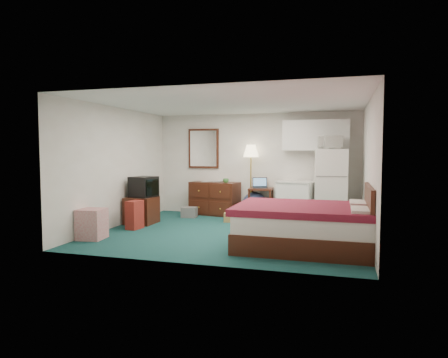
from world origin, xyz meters
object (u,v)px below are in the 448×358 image
(desk, at_px, (261,203))
(suitcase, at_px, (135,215))
(dresser, at_px, (215,198))
(bed, at_px, (305,227))
(floor_lamp, at_px, (251,181))
(tv_stand, at_px, (142,210))
(kitchen_counter, at_px, (296,201))
(fridge, at_px, (330,186))

(desk, height_order, suitcase, desk)
(dresser, xyz_separation_m, bed, (2.46, -2.82, -0.06))
(floor_lamp, distance_m, tv_stand, 2.72)
(dresser, relative_size, bed, 0.55)
(kitchen_counter, bearing_deg, suitcase, -131.53)
(floor_lamp, height_order, fridge, floor_lamp)
(floor_lamp, distance_m, kitchen_counter, 1.20)
(floor_lamp, distance_m, fridge, 1.95)
(floor_lamp, distance_m, bed, 3.32)
(fridge, xyz_separation_m, suitcase, (-3.81, -1.78, -0.53))
(kitchen_counter, bearing_deg, bed, -67.26)
(kitchen_counter, relative_size, suitcase, 1.49)
(dresser, bearing_deg, fridge, 1.51)
(desk, bearing_deg, suitcase, -139.17)
(desk, distance_m, kitchen_counter, 0.84)
(tv_stand, bearing_deg, suitcase, -75.82)
(bed, relative_size, suitcase, 3.75)
(desk, bearing_deg, kitchen_counter, -4.73)
(floor_lamp, bearing_deg, tv_stand, -141.33)
(fridge, distance_m, bed, 2.48)
(suitcase, bearing_deg, tv_stand, 111.34)
(dresser, height_order, suitcase, dresser)
(desk, distance_m, fridge, 1.71)
(dresser, bearing_deg, bed, -39.20)
(suitcase, bearing_deg, desk, 50.85)
(bed, bearing_deg, kitchen_counter, 99.02)
(kitchen_counter, bearing_deg, fridge, -9.57)
(dresser, bearing_deg, floor_lamp, 14.14)
(desk, relative_size, kitchen_counter, 0.82)
(tv_stand, bearing_deg, floor_lamp, 38.18)
(bed, xyz_separation_m, tv_stand, (-3.63, 1.23, -0.05))
(floor_lamp, bearing_deg, desk, -23.50)
(floor_lamp, bearing_deg, kitchen_counter, -7.18)
(fridge, xyz_separation_m, tv_stand, (-3.97, -1.19, -0.52))
(dresser, xyz_separation_m, kitchen_counter, (2.01, -0.07, 0.02))
(bed, bearing_deg, dresser, 130.93)
(tv_stand, height_order, suitcase, tv_stand)
(fridge, height_order, bed, fridge)
(dresser, xyz_separation_m, fridge, (2.79, -0.40, 0.41))
(floor_lamp, bearing_deg, dresser, -175.57)
(bed, bearing_deg, fridge, 81.98)
(dresser, height_order, tv_stand, dresser)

